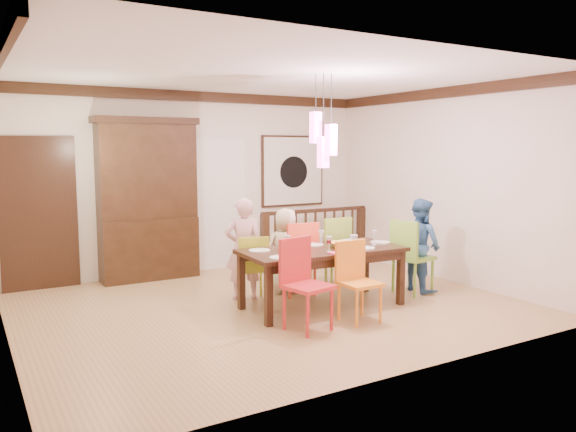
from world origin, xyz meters
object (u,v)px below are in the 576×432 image
china_hutch (148,199)px  person_far_left (244,249)px  dining_table (322,255)px  chair_far_left (251,263)px  person_far_mid (286,251)px  chair_end_right (413,251)px  balustrade (315,235)px  person_end_right (420,245)px

china_hutch → person_far_left: china_hutch is taller
dining_table → chair_far_left: 0.97m
person_far_mid → dining_table: bearing=107.6°
chair_end_right → china_hutch: bearing=38.5°
chair_far_left → balustrade: 2.59m
chair_end_right → china_hutch: china_hutch is taller
chair_end_right → person_far_left: size_ratio=0.76×
chair_far_left → person_far_mid: (0.60, 0.13, 0.09)m
person_far_left → chair_end_right: bearing=177.7°
chair_end_right → balustrade: 2.37m
person_end_right → chair_end_right: bearing=108.9°
china_hutch → person_far_left: size_ratio=1.82×
chair_far_left → chair_end_right: 2.25m
person_far_left → person_far_mid: size_ratio=1.15×
chair_far_left → balustrade: balustrade is taller
dining_table → person_far_mid: bearing=95.2°
balustrade → person_end_right: size_ratio=1.61×
chair_far_left → person_far_left: bearing=-54.2°
china_hutch → person_end_right: 4.10m
person_end_right → chair_far_left: bearing=74.5°
chair_end_right → person_far_left: (-2.15, 0.92, 0.09)m
chair_far_left → person_end_right: person_end_right is taller
balustrade → person_end_right: 2.33m
dining_table → chair_end_right: 1.47m
dining_table → balustrade: 2.70m
chair_far_left → china_hutch: bearing=-52.1°
chair_far_left → person_end_right: bearing=178.1°
balustrade → person_end_right: person_end_right is taller
china_hutch → person_far_left: 2.02m
chair_end_right → person_end_right: 0.20m
chair_far_left → person_far_mid: size_ratio=0.74×
person_far_mid → chair_end_right: bearing=163.6°
person_far_left → person_end_right: bearing=-179.5°
china_hutch → person_end_right: china_hutch is taller
china_hutch → balustrade: (2.83, -0.35, -0.73)m
dining_table → china_hutch: 3.06m
chair_end_right → person_far_left: person_far_left is taller
dining_table → china_hutch: bearing=120.6°
dining_table → chair_end_right: chair_end_right is taller
person_far_mid → balustrade: bearing=-119.9°
dining_table → balustrade: balustrade is taller
person_far_mid → person_end_right: person_end_right is taller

